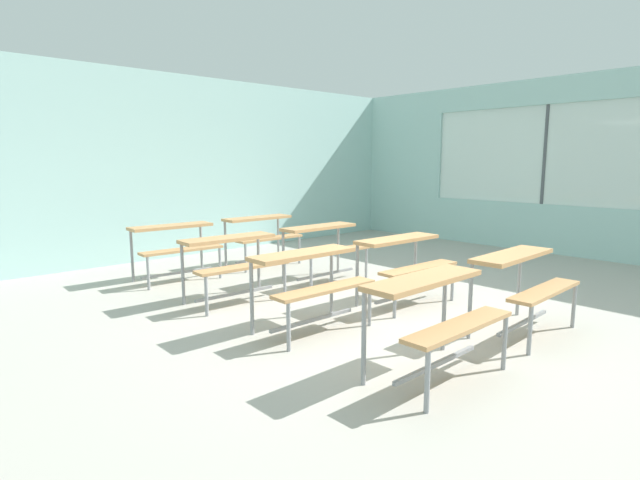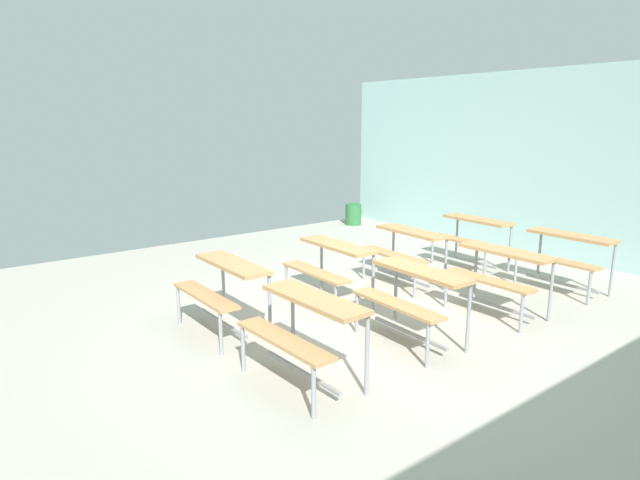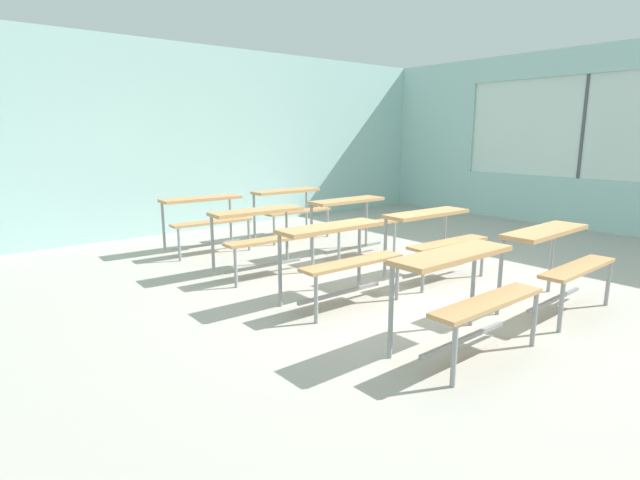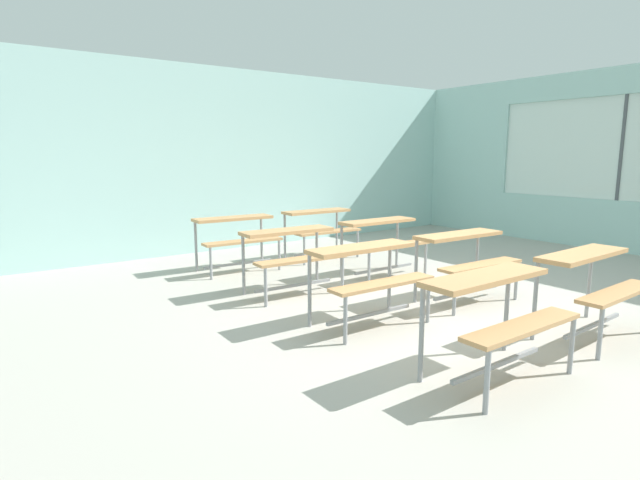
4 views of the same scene
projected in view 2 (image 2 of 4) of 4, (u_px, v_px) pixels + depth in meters
ground at (362, 327)px, 5.79m from camera, size 10.00×9.00×0.05m
wall_back at (582, 166)px, 8.13m from camera, size 10.00×0.12×3.00m
desk_bench_r0c0 at (223, 280)px, 5.50m from camera, size 1.10×0.59×0.74m
desk_bench_r0c1 at (304, 320)px, 4.41m from camera, size 1.12×0.62×0.74m
desk_bench_r1c0 at (330, 259)px, 6.33m from camera, size 1.11×0.61×0.74m
desk_bench_r1c1 at (413, 288)px, 5.24m from camera, size 1.12×0.63×0.74m
desk_bench_r2c0 at (405, 244)px, 7.12m from camera, size 1.13×0.64×0.74m
desk_bench_r2c1 at (500, 267)px, 6.02m from camera, size 1.10×0.60×0.74m
desk_bench_r3c0 at (472, 231)px, 7.97m from camera, size 1.13×0.64×0.74m
desk_bench_r3c1 at (566, 249)px, 6.86m from camera, size 1.11×0.61×0.74m
trash_bin at (353, 214)px, 11.34m from camera, size 0.34×0.34×0.45m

